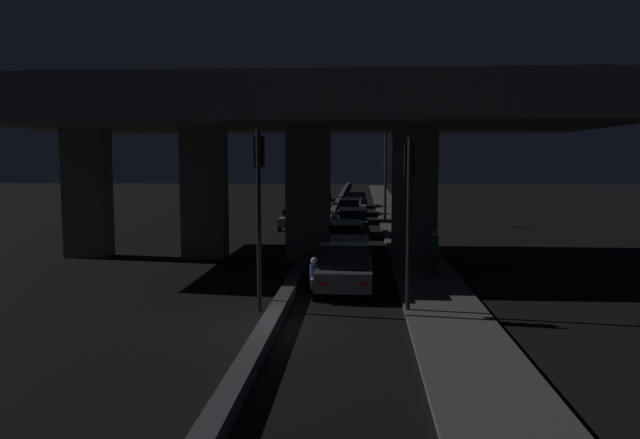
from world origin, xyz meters
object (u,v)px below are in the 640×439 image
at_px(motorcycle_white_filtering_near, 314,280).
at_px(car_dark_green_third, 352,222).
at_px(car_black_third_oncoming, 316,198).
at_px(car_grey_lead, 345,264).
at_px(car_dark_blue_sixth, 357,199).
at_px(traffic_light_right_of_median, 409,195).
at_px(car_silver_lead_oncoming, 296,218).
at_px(pedestrian_on_sidewalk, 434,253).
at_px(traffic_light_left_of_median, 259,189).
at_px(car_white_second_oncoming, 306,207).
at_px(car_taxi_yellow_second, 346,238).
at_px(car_dark_red_fourth_oncoming, 321,193).
at_px(street_lamp, 381,164).
at_px(car_grey_fourth, 350,210).
at_px(car_white_fifth, 354,206).

bearing_deg(motorcycle_white_filtering_near, car_dark_green_third, -5.65).
xyz_separation_m(car_dark_green_third, car_black_third_oncoming, (-3.91, 22.42, 0.01)).
relative_size(car_grey_lead, car_dark_blue_sixth, 1.05).
bearing_deg(car_black_third_oncoming, car_dark_green_third, 9.96).
height_order(traffic_light_right_of_median, car_grey_lead, traffic_light_right_of_median).
bearing_deg(car_dark_green_third, car_silver_lead_oncoming, 45.48).
bearing_deg(car_grey_lead, pedestrian_on_sidewalk, -52.26).
xyz_separation_m(traffic_light_left_of_median, car_grey_lead, (2.57, 3.06, -2.82)).
height_order(car_silver_lead_oncoming, car_black_third_oncoming, car_black_third_oncoming).
bearing_deg(car_black_third_oncoming, car_white_second_oncoming, -0.25).
bearing_deg(pedestrian_on_sidewalk, car_black_third_oncoming, 101.49).
height_order(car_dark_green_third, car_dark_blue_sixth, car_dark_green_third).
height_order(traffic_light_left_of_median, traffic_light_right_of_median, traffic_light_left_of_median).
bearing_deg(pedestrian_on_sidewalk, car_dark_blue_sixth, 95.26).
bearing_deg(traffic_light_left_of_median, traffic_light_right_of_median, 0.03).
relative_size(car_taxi_yellow_second, car_dark_blue_sixth, 1.19).
bearing_deg(car_dark_red_fourth_oncoming, street_lamp, 14.78).
bearing_deg(car_dark_red_fourth_oncoming, car_grey_lead, 6.46).
height_order(car_taxi_yellow_second, pedestrian_on_sidewalk, pedestrian_on_sidewalk).
bearing_deg(car_grey_fourth, car_white_second_oncoming, 45.95).
bearing_deg(traffic_light_right_of_median, car_grey_lead, 123.10).
relative_size(car_dark_blue_sixth, car_silver_lead_oncoming, 0.84).
bearing_deg(motorcycle_white_filtering_near, street_lamp, -9.11).
distance_m(car_black_third_oncoming, car_dark_red_fourth_oncoming, 10.57).
bearing_deg(pedestrian_on_sidewalk, car_white_second_oncoming, 106.07).
distance_m(car_dark_blue_sixth, car_black_third_oncoming, 3.99).
xyz_separation_m(car_white_second_oncoming, car_black_third_oncoming, (0.06, 10.40, 0.08)).
xyz_separation_m(car_dark_green_third, car_dark_red_fourth_oncoming, (-4.04, 32.99, -0.09)).
bearing_deg(car_silver_lead_oncoming, car_dark_red_fourth_oncoming, 179.88).
bearing_deg(car_white_fifth, car_dark_blue_sixth, -3.78).
height_order(car_dark_green_third, motorcycle_white_filtering_near, car_dark_green_third).
distance_m(car_grey_fourth, car_dark_blue_sixth, 14.52).
xyz_separation_m(street_lamp, car_dark_red_fourth_oncoming, (-5.96, 25.82, -3.54)).
bearing_deg(pedestrian_on_sidewalk, car_dark_red_fourth_oncoming, 99.09).
distance_m(car_grey_fourth, car_silver_lead_oncoming, 5.84).
relative_size(car_silver_lead_oncoming, car_black_third_oncoming, 1.01).
height_order(car_grey_lead, car_white_second_oncoming, car_grey_lead).
bearing_deg(car_white_second_oncoming, car_dark_green_third, 18.84).
relative_size(traffic_light_right_of_median, motorcycle_white_filtering_near, 2.76).
relative_size(street_lamp, car_dark_red_fourth_oncoming, 1.82).
relative_size(car_grey_lead, car_black_third_oncoming, 0.90).
height_order(car_white_fifth, car_black_third_oncoming, car_black_third_oncoming).
relative_size(car_grey_lead, pedestrian_on_sidewalk, 2.40).
xyz_separation_m(street_lamp, car_black_third_oncoming, (-5.83, 15.25, -3.45)).
height_order(car_white_second_oncoming, pedestrian_on_sidewalk, pedestrian_on_sidewalk).
xyz_separation_m(car_taxi_yellow_second, car_dark_green_third, (0.21, 7.76, 0.02)).
height_order(car_dark_green_third, car_dark_red_fourth_oncoming, car_dark_green_third).
bearing_deg(street_lamp, car_dark_blue_sixth, 96.80).
height_order(street_lamp, car_white_fifth, street_lamp).
bearing_deg(motorcycle_white_filtering_near, car_grey_fourth, -3.86).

